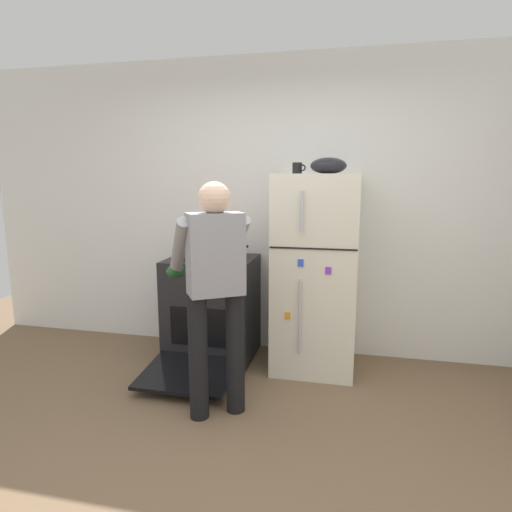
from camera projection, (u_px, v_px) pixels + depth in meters
name	position (u px, v px, depth m)	size (l,w,h in m)	color
ground	(217.00, 476.00, 2.38)	(8.00, 8.00, 0.00)	brown
kitchen_wall_back	(279.00, 208.00, 4.01)	(6.00, 0.10, 2.70)	white
refrigerator	(316.00, 273.00, 3.66)	(0.68, 0.72, 1.65)	silver
stove_range	(212.00, 309.00, 3.91)	(0.76, 1.23, 0.92)	black
person_cook	(214.00, 279.00, 2.88)	(0.66, 0.71, 1.60)	black
red_pot	(227.00, 251.00, 3.75)	(0.37, 0.27, 0.14)	red
coffee_mug	(297.00, 168.00, 3.59)	(0.11, 0.08, 0.10)	black
mixing_bowl	(328.00, 166.00, 3.48)	(0.29, 0.29, 0.13)	black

